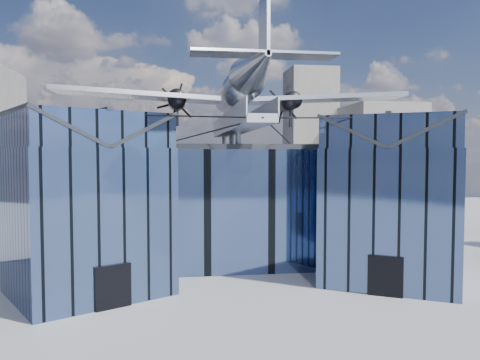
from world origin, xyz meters
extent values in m
plane|color=gray|center=(0.00, 0.00, 0.00)|extent=(120.00, 120.00, 0.00)
cube|color=#415886|center=(0.00, 9.00, 4.75)|extent=(28.00, 14.00, 9.50)
cube|color=#24262B|center=(0.00, 9.00, 9.70)|extent=(28.00, 14.00, 0.40)
cube|color=#415886|center=(-10.50, -1.00, 4.75)|extent=(11.79, 11.43, 9.50)
cube|color=#415886|center=(-10.50, -1.00, 10.60)|extent=(11.56, 11.20, 2.20)
cube|color=#24262B|center=(-12.45, -2.12, 10.60)|extent=(7.98, 9.23, 2.40)
cube|color=#24262B|center=(-8.55, 0.12, 10.60)|extent=(7.98, 9.23, 2.40)
cube|color=#24262B|center=(-10.50, -1.00, 11.75)|extent=(4.30, 7.10, 0.18)
cube|color=black|center=(-8.48, -4.51, 1.30)|extent=(2.03, 1.32, 2.60)
cube|color=black|center=(-6.60, 1.25, 4.75)|extent=(0.34, 0.34, 9.50)
cube|color=#415886|center=(10.50, -1.00, 4.75)|extent=(11.79, 11.43, 9.50)
cube|color=#415886|center=(10.50, -1.00, 10.60)|extent=(11.56, 11.20, 2.20)
cube|color=#24262B|center=(8.55, 0.12, 10.60)|extent=(7.98, 9.23, 2.40)
cube|color=#24262B|center=(12.45, -2.12, 10.60)|extent=(7.98, 9.23, 2.40)
cube|color=#24262B|center=(10.50, -1.00, 11.75)|extent=(4.30, 7.10, 0.18)
cube|color=black|center=(8.48, -4.51, 1.30)|extent=(2.03, 1.32, 2.60)
cube|color=black|center=(6.60, 1.25, 4.75)|extent=(0.34, 0.34, 9.50)
cube|color=gray|center=(0.00, 3.50, 11.10)|extent=(1.80, 21.00, 0.50)
cube|color=gray|center=(-0.90, 3.50, 11.75)|extent=(0.08, 21.00, 1.10)
cube|color=gray|center=(0.90, 3.50, 11.75)|extent=(0.08, 21.00, 1.10)
cylinder|color=gray|center=(0.00, 13.00, 10.43)|extent=(0.44, 0.44, 1.35)
cylinder|color=gray|center=(0.00, 7.00, 10.43)|extent=(0.44, 0.44, 1.35)
cylinder|color=gray|center=(0.00, 3.00, 10.43)|extent=(0.44, 0.44, 1.35)
cylinder|color=gray|center=(0.00, 4.00, 12.05)|extent=(0.70, 0.70, 1.40)
cylinder|color=black|center=(-5.25, -4.00, 11.40)|extent=(10.55, 6.08, 0.69)
cylinder|color=black|center=(5.25, -4.00, 11.40)|extent=(10.55, 6.08, 0.69)
cylinder|color=black|center=(-3.00, 1.50, 10.55)|extent=(6.09, 17.04, 1.19)
cylinder|color=black|center=(3.00, 1.50, 10.55)|extent=(6.09, 17.04, 1.19)
cylinder|color=#A8ACB4|center=(0.00, 4.00, 14.00)|extent=(2.50, 11.00, 2.50)
sphere|color=#A8ACB4|center=(0.00, 9.50, 14.00)|extent=(2.50, 2.50, 2.50)
cube|color=black|center=(0.00, 8.50, 14.69)|extent=(1.60, 1.40, 0.50)
cone|color=#A8ACB4|center=(0.00, -5.00, 14.30)|extent=(2.50, 7.00, 2.50)
cube|color=#A8ACB4|center=(0.00, -7.30, 15.90)|extent=(0.18, 2.40, 3.40)
cube|color=#A8ACB4|center=(0.00, -7.20, 14.50)|extent=(8.00, 1.80, 0.14)
cube|color=#A8ACB4|center=(-7.00, 5.00, 13.70)|extent=(14.00, 3.20, 1.08)
cylinder|color=black|center=(-4.60, 5.60, 13.45)|extent=(1.44, 3.20, 1.44)
cone|color=black|center=(-4.60, 7.40, 13.45)|extent=(0.70, 0.70, 0.70)
cube|color=black|center=(-4.60, 7.55, 13.45)|extent=(1.05, 0.06, 3.33)
cube|color=black|center=(-4.60, 7.55, 13.45)|extent=(2.53, 0.06, 2.53)
cube|color=black|center=(-4.60, 7.55, 13.45)|extent=(3.33, 0.06, 1.05)
cylinder|color=black|center=(-4.60, 5.00, 12.22)|extent=(0.24, 0.24, 1.75)
cube|color=#A8ACB4|center=(7.00, 5.00, 13.70)|extent=(14.00, 3.20, 1.08)
cylinder|color=black|center=(4.60, 5.60, 13.45)|extent=(1.44, 3.20, 1.44)
cone|color=black|center=(4.60, 7.40, 13.45)|extent=(0.70, 0.70, 0.70)
cube|color=black|center=(4.60, 7.55, 13.45)|extent=(1.05, 0.06, 3.33)
cube|color=black|center=(4.60, 7.55, 13.45)|extent=(2.53, 0.06, 2.53)
cube|color=black|center=(4.60, 7.55, 13.45)|extent=(3.33, 0.06, 1.05)
cylinder|color=black|center=(4.60, 5.00, 12.22)|extent=(0.24, 0.24, 1.75)
cube|color=slate|center=(32.00, 48.00, 9.00)|extent=(12.00, 14.00, 18.00)
cube|color=slate|center=(-20.00, 55.00, 7.00)|extent=(14.00, 10.00, 14.00)
cube|color=slate|center=(22.00, 58.00, 13.00)|extent=(9.00, 9.00, 26.00)
camera|label=1|loc=(-4.88, -32.43, 9.02)|focal=35.00mm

